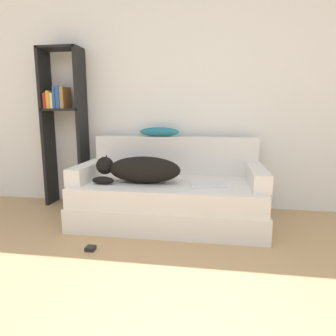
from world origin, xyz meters
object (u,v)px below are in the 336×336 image
Objects in this scene: dog at (140,169)px; power_adapter at (91,248)px; couch at (169,202)px; laptop at (208,184)px; throw_pillow at (159,132)px; bookshelf at (63,118)px.

power_adapter is (-0.25, -0.64, -0.53)m from dog.
couch is 0.45m from laptop.
throw_pillow is (-0.55, 0.53, 0.45)m from laptop.
dog is 0.66m from laptop.
bookshelf reaches higher than power_adapter.
bookshelf is (-1.30, 0.42, 0.82)m from couch.
couch is at bearing 153.57° from laptop.
bookshelf is at bearing 179.85° from throw_pillow.
laptop is at bearing -1.14° from dog.
laptop is (0.37, -0.11, 0.22)m from couch.
laptop is 1.17m from power_adapter.
throw_pillow is (0.09, 0.52, 0.33)m from dog.
throw_pillow reaches higher than power_adapter.
bookshelf is at bearing 162.12° from couch.
throw_pillow is 0.25× the size of bookshelf.
couch is 0.81m from throw_pillow.
laptop is 0.19× the size of bookshelf.
bookshelf is at bearing 123.92° from power_adapter.
couch is 0.93m from power_adapter.
laptop is 1.86m from bookshelf.
power_adapter is at bearing -124.99° from couch.
throw_pillow is (-0.18, 0.42, 0.67)m from couch.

